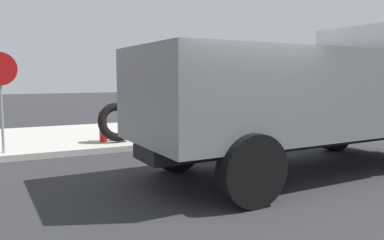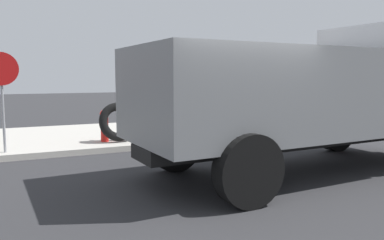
{
  "view_description": "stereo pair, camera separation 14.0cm",
  "coord_description": "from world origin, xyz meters",
  "px_view_note": "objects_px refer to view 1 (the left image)",
  "views": [
    {
      "loc": [
        -3.29,
        -5.46,
        1.92
      ],
      "look_at": [
        0.57,
        2.45,
        0.92
      ],
      "focal_mm": 36.37,
      "sensor_mm": 36.0,
      "label": 1
    },
    {
      "loc": [
        -3.16,
        -5.52,
        1.92
      ],
      "look_at": [
        0.57,
        2.45,
        0.92
      ],
      "focal_mm": 36.37,
      "sensor_mm": 36.0,
      "label": 2
    }
  ],
  "objects_px": {
    "fire_hydrant": "(103,125)",
    "loose_tire": "(117,122)",
    "stop_sign": "(0,83)",
    "dump_truck_gray": "(314,91)"
  },
  "relations": [
    {
      "from": "fire_hydrant",
      "to": "loose_tire",
      "type": "height_order",
      "value": "loose_tire"
    },
    {
      "from": "fire_hydrant",
      "to": "loose_tire",
      "type": "relative_size",
      "value": 0.82
    },
    {
      "from": "fire_hydrant",
      "to": "loose_tire",
      "type": "distance_m",
      "value": 0.38
    },
    {
      "from": "loose_tire",
      "to": "fire_hydrant",
      "type": "bearing_deg",
      "value": 154.24
    },
    {
      "from": "fire_hydrant",
      "to": "stop_sign",
      "type": "height_order",
      "value": "stop_sign"
    },
    {
      "from": "stop_sign",
      "to": "dump_truck_gray",
      "type": "bearing_deg",
      "value": -34.23
    },
    {
      "from": "dump_truck_gray",
      "to": "fire_hydrant",
      "type": "bearing_deg",
      "value": 126.47
    },
    {
      "from": "dump_truck_gray",
      "to": "loose_tire",
      "type": "bearing_deg",
      "value": 124.53
    },
    {
      "from": "fire_hydrant",
      "to": "stop_sign",
      "type": "xyz_separation_m",
      "value": [
        -2.43,
        -0.53,
        1.14
      ]
    },
    {
      "from": "dump_truck_gray",
      "to": "stop_sign",
      "type": "bearing_deg",
      "value": 145.77
    }
  ]
}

